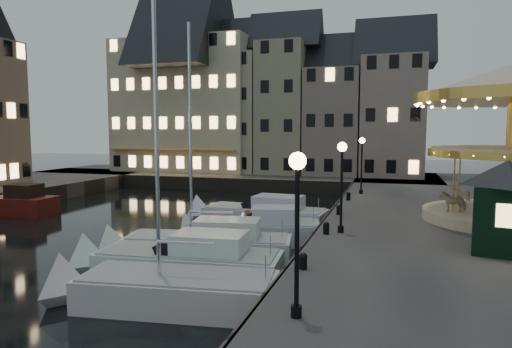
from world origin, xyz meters
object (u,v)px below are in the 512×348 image
(streetlamp_c, at_px, (362,157))
(streetlamp_a, at_px, (297,211))
(bollard_a, at_px, (303,260))
(bollard_b, at_px, (326,227))
(bollard_d, at_px, (348,196))
(motorboat_c, at_px, (199,246))
(red_fishing_boat, at_px, (9,205))
(streetlamp_b, at_px, (342,174))
(motorboat_e, at_px, (259,215))
(ticket_kiosk, at_px, (507,191))
(motorboat_a, at_px, (162,291))
(bollard_c, at_px, (339,209))
(motorboat_b, at_px, (180,263))
(motorboat_d, at_px, (253,231))

(streetlamp_c, bearing_deg, streetlamp_a, -90.00)
(bollard_a, distance_m, bollard_b, 5.50)
(streetlamp_c, distance_m, bollard_d, 4.29)
(streetlamp_c, bearing_deg, motorboat_c, -112.16)
(streetlamp_a, distance_m, bollard_d, 20.15)
(bollard_d, bearing_deg, streetlamp_c, 80.27)
(motorboat_c, bearing_deg, red_fishing_boat, 159.24)
(streetlamp_b, distance_m, motorboat_c, 7.34)
(bollard_b, bearing_deg, streetlamp_b, 39.81)
(motorboat_e, distance_m, ticket_kiosk, 15.03)
(streetlamp_b, height_order, motorboat_a, motorboat_a)
(motorboat_c, bearing_deg, bollard_c, 48.39)
(streetlamp_c, relative_size, bollard_b, 7.32)
(bollard_a, relative_size, bollard_d, 1.00)
(streetlamp_b, height_order, ticket_kiosk, streetlamp_b)
(streetlamp_c, xyz_separation_m, bollard_d, (-0.60, -3.50, -2.41))
(streetlamp_c, relative_size, motorboat_b, 0.49)
(streetlamp_b, distance_m, bollard_c, 5.14)
(streetlamp_b, bearing_deg, streetlamp_a, -90.00)
(motorboat_a, bearing_deg, red_fishing_boat, 146.86)
(bollard_b, bearing_deg, motorboat_a, -123.35)
(streetlamp_a, relative_size, ticket_kiosk, 1.03)
(bollard_b, xyz_separation_m, motorboat_d, (-4.24, 2.47, -0.96))
(bollard_d, bearing_deg, bollard_a, -90.00)
(streetlamp_a, height_order, motorboat_b, streetlamp_a)
(streetlamp_a, height_order, red_fishing_boat, red_fishing_boat)
(motorboat_d, xyz_separation_m, motorboat_e, (-1.00, 4.47, 0.01))
(bollard_a, height_order, motorboat_b, motorboat_b)
(streetlamp_a, distance_m, red_fishing_boat, 28.45)
(bollard_b, relative_size, red_fishing_boat, 0.08)
(bollard_c, xyz_separation_m, motorboat_c, (-5.66, -6.38, -0.92))
(red_fishing_boat, bearing_deg, motorboat_e, 4.98)
(streetlamp_b, xyz_separation_m, bollard_a, (-0.60, -6.00, -2.41))
(motorboat_a, distance_m, ticket_kiosk, 13.30)
(bollard_d, distance_m, ticket_kiosk, 13.81)
(bollard_a, height_order, bollard_d, same)
(bollard_b, xyz_separation_m, ticket_kiosk, (7.00, -1.22, 2.11))
(bollard_b, height_order, motorboat_e, motorboat_e)
(bollard_d, bearing_deg, motorboat_c, -115.49)
(bollard_b, xyz_separation_m, motorboat_c, (-5.66, -1.38, -0.92))
(bollard_a, relative_size, motorboat_a, 0.04)
(streetlamp_b, bearing_deg, bollard_c, 97.59)
(red_fishing_boat, relative_size, ticket_kiosk, 1.75)
(motorboat_b, bearing_deg, motorboat_c, 96.97)
(streetlamp_c, bearing_deg, motorboat_b, -108.19)
(bollard_c, relative_size, ticket_kiosk, 0.14)
(motorboat_b, bearing_deg, streetlamp_b, 37.56)
(streetlamp_b, bearing_deg, bollard_a, -95.71)
(bollard_a, xyz_separation_m, motorboat_e, (-5.25, 12.44, -0.96))
(streetlamp_b, distance_m, red_fishing_boat, 24.75)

